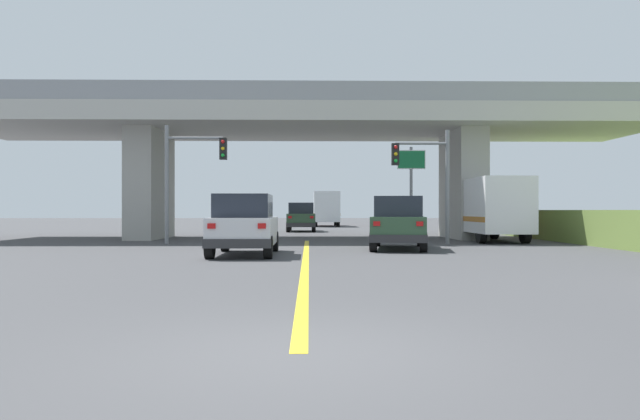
{
  "coord_description": "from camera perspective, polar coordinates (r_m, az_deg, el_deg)",
  "views": [
    {
      "loc": [
        0.11,
        -6.11,
        1.5
      ],
      "look_at": [
        0.55,
        17.55,
        1.51
      ],
      "focal_mm": 32.9,
      "sensor_mm": 36.0,
      "label": 1
    }
  ],
  "objects": [
    {
      "name": "suv_crossing",
      "position": [
        22.74,
        7.64,
        -1.24
      ],
      "size": [
        2.69,
        4.86,
        2.02
      ],
      "rotation": [
        0.0,
        0.0,
        -0.16
      ],
      "color": "#2D4C33",
      "rests_on": "ground"
    },
    {
      "name": "suv_lead",
      "position": [
        19.72,
        -7.35,
        -1.43
      ],
      "size": [
        2.06,
        4.46,
        2.02
      ],
      "color": "silver",
      "rests_on": "ground"
    },
    {
      "name": "overpass_bridge",
      "position": [
        31.41,
        -1.26,
        7.2
      ],
      "size": [
        35.93,
        8.35,
        7.49
      ],
      "color": "#B7B5AD",
      "rests_on": "ground"
    },
    {
      "name": "traffic_signal_farside",
      "position": [
        26.69,
        -12.76,
        4.01
      ],
      "size": [
        2.75,
        0.36,
        5.27
      ],
      "color": "slate",
      "rests_on": "ground"
    },
    {
      "name": "sedan_oncoming",
      "position": [
        41.37,
        -1.83,
        -0.69
      ],
      "size": [
        2.0,
        4.46,
        2.02
      ],
      "color": "#2D4C33",
      "rests_on": "ground"
    },
    {
      "name": "box_truck",
      "position": [
        29.42,
        16.24,
        0.14
      ],
      "size": [
        2.33,
        6.55,
        3.0
      ],
      "color": "red",
      "rests_on": "ground"
    },
    {
      "name": "traffic_signal_nearside",
      "position": [
        26.27,
        10.44,
        3.69
      ],
      "size": [
        2.56,
        0.36,
        5.04
      ],
      "color": "slate",
      "rests_on": "ground"
    },
    {
      "name": "semi_truck_distant",
      "position": [
        54.53,
        0.61,
        0.15
      ],
      "size": [
        2.33,
        6.82,
        3.18
      ],
      "color": "red",
      "rests_on": "ground"
    },
    {
      "name": "ground",
      "position": [
        31.2,
        -1.26,
        -2.77
      ],
      "size": [
        160.0,
        160.0,
        0.0
      ],
      "primitive_type": "plane",
      "color": "#424244"
    },
    {
      "name": "highway_sign",
      "position": [
        28.61,
        8.87,
        3.54
      ],
      "size": [
        1.36,
        0.17,
        4.55
      ],
      "color": "slate",
      "rests_on": "ground"
    },
    {
      "name": "lane_divider_stripe",
      "position": [
        17.45,
        -1.42,
        -4.94
      ],
      "size": [
        0.2,
        22.54,
        0.01
      ],
      "primitive_type": "cube",
      "color": "yellow",
      "rests_on": "ground"
    }
  ]
}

